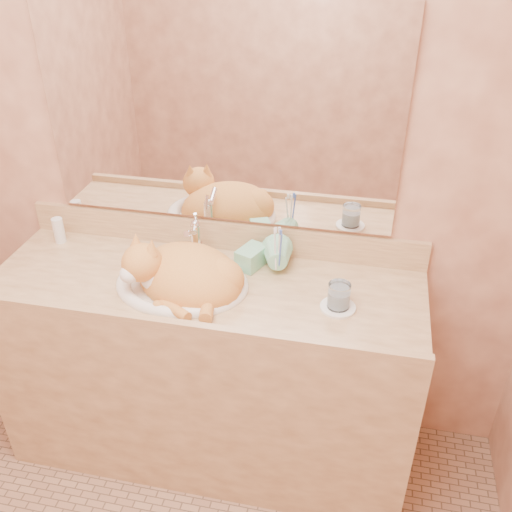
% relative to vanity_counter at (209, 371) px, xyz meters
% --- Properties ---
extents(wall_back, '(2.40, 0.02, 2.50)m').
position_rel_vanity_counter_xyz_m(wall_back, '(0.00, 0.28, 0.82)').
color(wall_back, '#9C5F47').
rests_on(wall_back, ground).
extents(vanity_counter, '(1.60, 0.55, 0.85)m').
position_rel_vanity_counter_xyz_m(vanity_counter, '(0.00, 0.00, 0.00)').
color(vanity_counter, '#976D44').
rests_on(vanity_counter, floor).
extents(mirror, '(1.30, 0.02, 0.80)m').
position_rel_vanity_counter_xyz_m(mirror, '(0.00, 0.26, 0.97)').
color(mirror, white).
rests_on(mirror, wall_back).
extents(sink_basin, '(0.55, 0.49, 0.15)m').
position_rel_vanity_counter_xyz_m(sink_basin, '(-0.07, -0.02, 0.50)').
color(sink_basin, white).
rests_on(sink_basin, vanity_counter).
extents(faucet, '(0.05, 0.13, 0.18)m').
position_rel_vanity_counter_xyz_m(faucet, '(-0.07, 0.16, 0.52)').
color(faucet, white).
rests_on(faucet, vanity_counter).
extents(cat, '(0.50, 0.46, 0.22)m').
position_rel_vanity_counter_xyz_m(cat, '(-0.06, -0.04, 0.49)').
color(cat, '#C8752E').
rests_on(cat, sink_basin).
extents(soap_dispenser, '(0.10, 0.11, 0.18)m').
position_rel_vanity_counter_xyz_m(soap_dispenser, '(0.12, 0.10, 0.51)').
color(soap_dispenser, '#7DC89E').
rests_on(soap_dispenser, vanity_counter).
extents(toothbrush_cup, '(0.14, 0.14, 0.11)m').
position_rel_vanity_counter_xyz_m(toothbrush_cup, '(0.25, 0.11, 0.48)').
color(toothbrush_cup, '#7DC89E').
rests_on(toothbrush_cup, vanity_counter).
extents(toothbrushes, '(0.03, 0.03, 0.21)m').
position_rel_vanity_counter_xyz_m(toothbrushes, '(0.25, 0.11, 0.55)').
color(toothbrushes, white).
rests_on(toothbrushes, toothbrush_cup).
extents(saucer, '(0.12, 0.12, 0.01)m').
position_rel_vanity_counter_xyz_m(saucer, '(0.49, -0.04, 0.43)').
color(saucer, white).
rests_on(saucer, vanity_counter).
extents(water_glass, '(0.08, 0.08, 0.09)m').
position_rel_vanity_counter_xyz_m(water_glass, '(0.49, -0.04, 0.48)').
color(water_glass, white).
rests_on(water_glass, saucer).
extents(lotion_bottle, '(0.04, 0.04, 0.11)m').
position_rel_vanity_counter_xyz_m(lotion_bottle, '(-0.66, 0.17, 0.48)').
color(lotion_bottle, white).
rests_on(lotion_bottle, vanity_counter).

